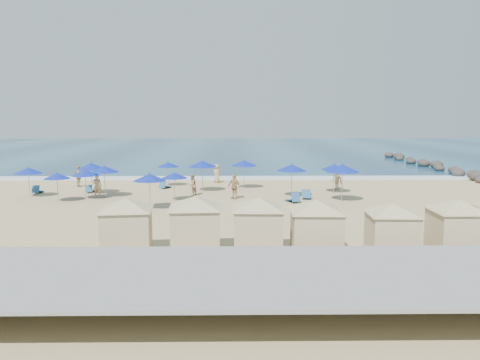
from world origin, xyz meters
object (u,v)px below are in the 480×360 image
cabana_0 (127,219)px  umbrella_8 (292,168)px  beachgoer_0 (97,186)px  beachgoer_2 (234,186)px  umbrella_1 (57,176)px  beachgoer_3 (336,179)px  cabana_3 (316,221)px  umbrella_12 (85,173)px  umbrella_2 (91,166)px  umbrella_11 (342,168)px  umbrella_9 (244,163)px  umbrella_10 (334,167)px  beachgoer_5 (79,177)px  cabana_4 (392,224)px  umbrella_4 (168,165)px  cabana_5 (457,221)px  beachgoer_1 (192,185)px  umbrella_7 (202,164)px  umbrella_3 (104,169)px  trash_bin (245,212)px  rock_jetty (428,164)px  umbrella_6 (150,177)px  umbrella_0 (28,171)px  cabana_2 (258,219)px  beachgoer_4 (217,173)px  umbrella_5 (174,175)px

cabana_0 → umbrella_8: size_ratio=1.73×
beachgoer_0 → beachgoer_2: beachgoer_2 is taller
umbrella_1 → beachgoer_3: 21.15m
cabana_3 → umbrella_12: bearing=135.0°
umbrella_2 → umbrella_11: (18.35, -3.37, 0.19)m
umbrella_9 → umbrella_10: (6.91, -2.38, -0.08)m
umbrella_12 → umbrella_8: bearing=3.1°
cabana_0 → beachgoer_5: size_ratio=2.45×
cabana_4 → umbrella_4: 23.85m
cabana_5 → beachgoer_1: (-12.55, 15.46, -0.73)m
umbrella_7 → beachgoer_3: size_ratio=1.45×
umbrella_3 → umbrella_9: bearing=21.7°
umbrella_2 → trash_bin: bearing=-37.9°
umbrella_8 → rock_jetty: bearing=47.2°
umbrella_4 → umbrella_6: (0.23, -10.12, 0.24)m
umbrella_0 → umbrella_11: size_ratio=0.84×
umbrella_0 → umbrella_7: umbrella_7 is taller
beachgoer_5 → umbrella_9: bearing=-147.9°
umbrella_6 → umbrella_11: 13.14m
beachgoer_1 → cabana_0: bearing=26.6°
umbrella_1 → beachgoer_0: umbrella_1 is taller
umbrella_3 → umbrella_1: bearing=-146.6°
cabana_3 → beachgoer_0: bearing=132.1°
umbrella_6 → cabana_2: bearing=-56.9°
cabana_0 → umbrella_0: 17.90m
umbrella_7 → cabana_0: bearing=-97.1°
umbrella_10 → beachgoer_2: umbrella_10 is taller
umbrella_12 → umbrella_4: bearing=52.1°
beachgoer_1 → beachgoer_4: beachgoer_4 is taller
cabana_0 → umbrella_9: size_ratio=1.79×
umbrella_2 → umbrella_8: bearing=-5.7°
trash_bin → umbrella_8: (3.60, 7.44, 1.75)m
cabana_4 → umbrella_7: cabana_4 is taller
cabana_2 → umbrella_4: size_ratio=2.06×
cabana_4 → umbrella_5: 17.18m
rock_jetty → cabana_3: size_ratio=6.10×
umbrella_11 → beachgoer_3: (0.77, 5.18, -1.47)m
umbrella_1 → umbrella_7: size_ratio=0.83×
umbrella_9 → beachgoer_0: bearing=-159.0°
cabana_0 → umbrella_1: bearing=121.2°
trash_bin → cabana_2: 6.98m
umbrella_7 → umbrella_3: bearing=-160.2°
cabana_5 → umbrella_9: 20.81m
umbrella_9 → umbrella_12: size_ratio=1.09×
rock_jetty → umbrella_1: umbrella_1 is taller
umbrella_2 → umbrella_12: 2.34m
cabana_2 → umbrella_8: 14.68m
umbrella_3 → beachgoer_2: (9.48, -0.78, -1.18)m
cabana_4 → umbrella_2: 23.94m
cabana_0 → umbrella_9: 19.35m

